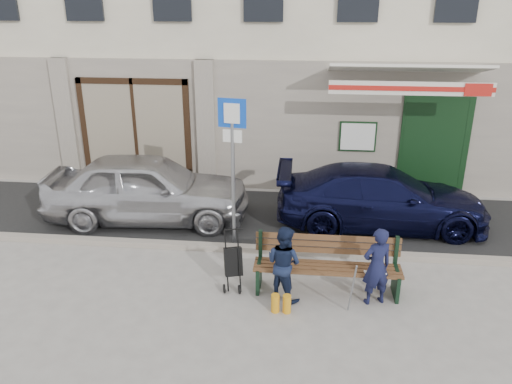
# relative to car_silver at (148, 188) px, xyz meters

# --- Properties ---
(ground) EXTENTS (80.00, 80.00, 0.00)m
(ground) POSITION_rel_car_silver_xyz_m (2.29, -2.76, -0.74)
(ground) COLOR #9E9991
(ground) RESTS_ON ground
(asphalt_lane) EXTENTS (60.00, 3.20, 0.01)m
(asphalt_lane) POSITION_rel_car_silver_xyz_m (2.29, 0.34, -0.74)
(asphalt_lane) COLOR #282828
(asphalt_lane) RESTS_ON ground
(curb) EXTENTS (60.00, 0.18, 0.12)m
(curb) POSITION_rel_car_silver_xyz_m (2.29, -1.26, -0.68)
(curb) COLOR #9E9384
(curb) RESTS_ON ground
(car_silver) EXTENTS (4.46, 2.05, 1.48)m
(car_silver) POSITION_rel_car_silver_xyz_m (0.00, 0.00, 0.00)
(car_silver) COLOR #B9B9BE
(car_silver) RESTS_ON ground
(car_navy) EXTENTS (4.42, 1.85, 1.28)m
(car_navy) POSITION_rel_car_silver_xyz_m (4.98, 0.24, -0.10)
(car_navy) COLOR black
(car_navy) RESTS_ON ground
(parking_sign) EXTENTS (0.53, 0.13, 2.88)m
(parking_sign) POSITION_rel_car_silver_xyz_m (2.01, -0.91, 1.21)
(parking_sign) COLOR gray
(parking_sign) RESTS_ON ground
(bench) EXTENTS (2.40, 1.17, 0.98)m
(bench) POSITION_rel_car_silver_xyz_m (3.74, -2.50, -0.28)
(bench) COLOR brown
(bench) RESTS_ON ground
(man) EXTENTS (0.56, 0.46, 1.31)m
(man) POSITION_rel_car_silver_xyz_m (4.53, -2.75, -0.09)
(man) COLOR #141737
(man) RESTS_ON ground
(woman) EXTENTS (0.78, 0.74, 1.26)m
(woman) POSITION_rel_car_silver_xyz_m (3.08, -2.76, -0.11)
(woman) COLOR #141E39
(woman) RESTS_ON ground
(stroller) EXTENTS (0.36, 0.46, 1.02)m
(stroller) POSITION_rel_car_silver_xyz_m (2.23, -2.53, -0.29)
(stroller) COLOR black
(stroller) RESTS_ON ground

